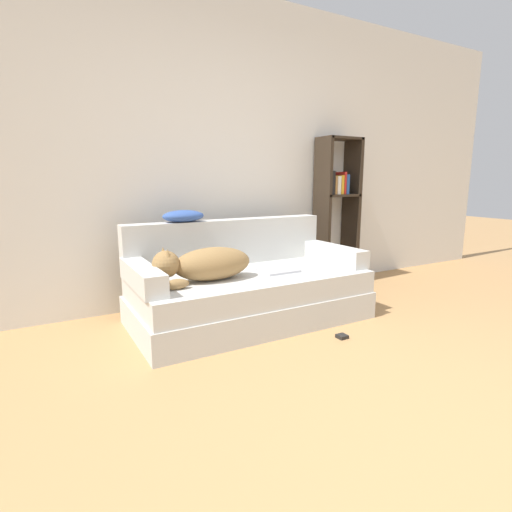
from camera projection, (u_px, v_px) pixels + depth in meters
ground_plane at (456, 439)px, 1.73m from camera, size 20.00×20.00×0.00m
wall_back at (217, 151)px, 3.57m from camera, size 7.46×0.06×2.70m
couch at (250, 297)px, 3.14m from camera, size 1.81×0.91×0.39m
couch_backrest at (228, 242)px, 3.40m from camera, size 1.77×0.15×0.38m
couch_arm_left at (142, 276)px, 2.68m from camera, size 0.15×0.72×0.15m
couch_arm_right at (333, 254)px, 3.49m from camera, size 0.15×0.72×0.15m
dog at (205, 264)px, 2.84m from camera, size 0.73×0.30×0.26m
laptop at (278, 270)px, 3.15m from camera, size 0.29×0.24×0.02m
throw_pillow at (183, 216)px, 3.16m from camera, size 0.34×0.21×0.09m
bookshelf at (337, 202)px, 4.12m from camera, size 0.43×0.26×1.52m
power_adapter at (342, 336)px, 2.81m from camera, size 0.07×0.07×0.02m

